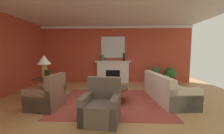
% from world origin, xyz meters
% --- Properties ---
extents(ground_plane, '(9.54, 9.54, 0.00)m').
position_xyz_m(ground_plane, '(0.00, 0.00, 0.00)').
color(ground_plane, tan).
extents(wall_fireplace, '(7.94, 0.12, 2.89)m').
position_xyz_m(wall_fireplace, '(0.00, 3.35, 1.45)').
color(wall_fireplace, '#B7422D').
rests_on(wall_fireplace, ground_plane).
extents(ceiling_panel, '(7.94, 7.17, 0.06)m').
position_xyz_m(ceiling_panel, '(0.00, 0.30, 2.92)').
color(ceiling_panel, white).
extents(crown_moulding, '(7.94, 0.08, 0.12)m').
position_xyz_m(crown_moulding, '(0.00, 3.27, 2.81)').
color(crown_moulding, white).
extents(area_rug, '(3.24, 2.73, 0.01)m').
position_xyz_m(area_rug, '(0.09, 0.28, 0.01)').
color(area_rug, '#993D33').
rests_on(area_rug, ground_plane).
extents(fireplace, '(1.80, 0.35, 1.11)m').
position_xyz_m(fireplace, '(0.03, 3.14, 0.53)').
color(fireplace, white).
rests_on(fireplace, ground_plane).
extents(mantel_mirror, '(1.20, 0.04, 1.08)m').
position_xyz_m(mantel_mirror, '(0.03, 3.26, 1.80)').
color(mantel_mirror, silver).
extents(sofa, '(1.12, 2.18, 0.85)m').
position_xyz_m(sofa, '(1.83, 0.49, 0.30)').
color(sofa, beige).
rests_on(sofa, ground_plane).
extents(armchair_near_window, '(0.89, 0.89, 0.95)m').
position_xyz_m(armchair_near_window, '(-1.69, -0.32, 0.31)').
color(armchair_near_window, brown).
rests_on(armchair_near_window, ground_plane).
extents(armchair_facing_fireplace, '(0.90, 0.90, 0.95)m').
position_xyz_m(armchair_facing_fireplace, '(-0.11, -0.98, 0.31)').
color(armchair_facing_fireplace, brown).
rests_on(armchair_facing_fireplace, ground_plane).
extents(coffee_table, '(1.00, 1.00, 0.45)m').
position_xyz_m(coffee_table, '(0.09, 0.28, 0.34)').
color(coffee_table, '#3D2D1E').
rests_on(coffee_table, ground_plane).
extents(side_table, '(0.56, 0.56, 0.70)m').
position_xyz_m(side_table, '(-2.15, 0.50, 0.40)').
color(side_table, '#3D2D1E').
rests_on(side_table, ground_plane).
extents(table_lamp, '(0.44, 0.44, 0.75)m').
position_xyz_m(table_lamp, '(-2.15, 0.50, 1.22)').
color(table_lamp, '#B28E38').
rests_on(table_lamp, side_table).
extents(vase_on_side_table, '(0.16, 0.16, 0.28)m').
position_xyz_m(vase_on_side_table, '(-2.00, 0.38, 0.84)').
color(vase_on_side_table, black).
rests_on(vase_on_side_table, side_table).
extents(vase_mantel_left, '(0.16, 0.16, 0.31)m').
position_xyz_m(vase_mantel_left, '(-0.52, 3.09, 1.27)').
color(vase_mantel_left, '#33703D').
rests_on(vase_mantel_left, fireplace).
extents(vase_tall_corner, '(0.32, 0.32, 0.83)m').
position_xyz_m(vase_tall_corner, '(2.11, 2.84, 0.41)').
color(vase_tall_corner, '#33703D').
rests_on(vase_tall_corner, ground_plane).
extents(vase_mantel_right, '(0.11, 0.11, 0.39)m').
position_xyz_m(vase_mantel_right, '(0.58, 3.09, 1.31)').
color(vase_mantel_right, black).
rests_on(vase_mantel_right, fireplace).
extents(book_red_cover, '(0.24, 0.16, 0.04)m').
position_xyz_m(book_red_cover, '(0.02, 0.27, 0.47)').
color(book_red_cover, tan).
rests_on(book_red_cover, coffee_table).
extents(book_art_folio, '(0.26, 0.25, 0.03)m').
position_xyz_m(book_art_folio, '(-0.07, 0.12, 0.50)').
color(book_art_folio, tan).
rests_on(book_art_folio, coffee_table).
extents(potted_plant, '(0.56, 0.56, 0.83)m').
position_xyz_m(potted_plant, '(2.71, 2.61, 0.49)').
color(potted_plant, '#BCB29E').
rests_on(potted_plant, ground_plane).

